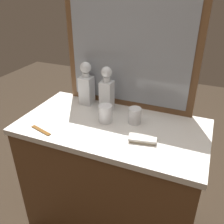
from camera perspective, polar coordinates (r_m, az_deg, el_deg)
ground_plane at (r=1.93m, az=0.00°, el=-24.10°), size 6.00×6.00×0.00m
dresser at (r=1.62m, az=0.00°, el=-15.29°), size 1.06×0.56×0.82m
dresser_mirror at (r=1.46m, az=4.10°, el=14.55°), size 0.81×0.03×0.73m
crystal_decanter_front at (r=1.57m, az=-5.98°, el=5.73°), size 0.08×0.08×0.28m
crystal_decanter_far_right at (r=1.48m, az=-1.23°, el=4.35°), size 0.07×0.07×0.28m
crystal_tumbler_right at (r=1.38m, az=5.32°, el=-0.99°), size 0.07×0.07×0.09m
crystal_tumbler_far_left at (r=1.38m, az=-1.55°, el=-0.53°), size 0.08×0.08×0.10m
silver_brush_rear at (r=1.24m, az=7.15°, el=-6.29°), size 0.15×0.09×0.02m
tortoiseshell_comb at (r=1.37m, az=-16.26°, el=-4.15°), size 0.14×0.06×0.01m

